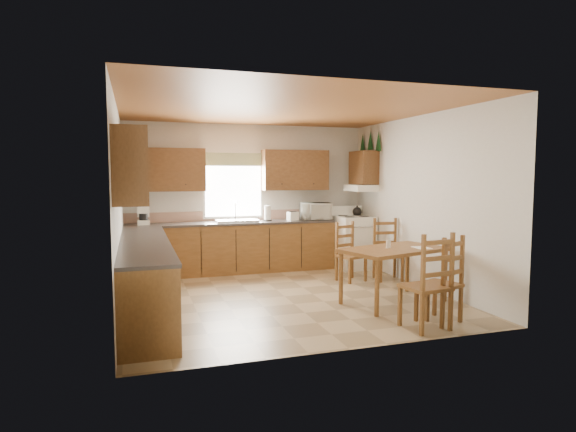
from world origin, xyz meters
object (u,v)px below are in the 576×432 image
object	(u,v)px
microwave	(316,211)
chair_far_left	(351,252)
chair_near_left	(439,279)
stove	(353,243)
chair_far_right	(388,250)
chair_near_right	(426,281)
dining_table	(394,275)

from	to	relation	value
microwave	chair_far_left	distance (m)	1.43
chair_near_left	microwave	bearing A→B (deg)	-108.18
stove	chair_far_left	bearing A→B (deg)	-119.09
microwave	chair_far_right	distance (m)	1.70
chair_far_left	stove	bearing A→B (deg)	45.74
microwave	chair_near_left	distance (m)	3.70
microwave	chair_far_right	size ratio (longest dim) A/B	0.52
microwave	chair_far_right	bearing A→B (deg)	-51.73
microwave	chair_near_right	size ratio (longest dim) A/B	0.47
chair_near_right	chair_far_right	world-z (taller)	chair_near_right
microwave	dining_table	size ratio (longest dim) A/B	0.37
stove	chair_near_left	xyz separation A→B (m)	(-0.47, -3.37, 0.04)
chair_near_left	chair_far_right	size ratio (longest dim) A/B	1.02
stove	dining_table	world-z (taller)	stove
chair_near_right	chair_far_left	distance (m)	2.54
chair_near_right	chair_far_right	xyz separation A→B (m)	(0.88, 2.40, -0.05)
chair_near_left	chair_far_right	world-z (taller)	chair_near_left
microwave	chair_near_left	bearing A→B (deg)	-77.30
dining_table	chair_near_right	world-z (taller)	chair_near_right
chair_far_left	chair_far_right	xyz separation A→B (m)	(0.63, -0.12, 0.03)
microwave	chair_near_left	xyz separation A→B (m)	(0.19, -3.65, -0.55)
chair_far_right	chair_near_left	bearing A→B (deg)	-95.19
chair_far_left	dining_table	bearing A→B (deg)	-108.05
chair_near_left	stove	bearing A→B (deg)	-119.05
chair_near_right	chair_far_left	xyz separation A→B (m)	(0.25, 2.52, -0.07)
microwave	dining_table	distance (m)	2.81
stove	chair_near_right	world-z (taller)	chair_near_right
chair_far_left	chair_near_right	bearing A→B (deg)	-112.81
chair_far_right	chair_near_right	bearing A→B (deg)	-100.76
microwave	chair_far_right	xyz separation A→B (m)	(0.77, -1.41, -0.57)
chair_far_left	chair_near_left	bearing A→B (deg)	-105.97
chair_far_left	chair_far_right	world-z (taller)	chair_far_right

